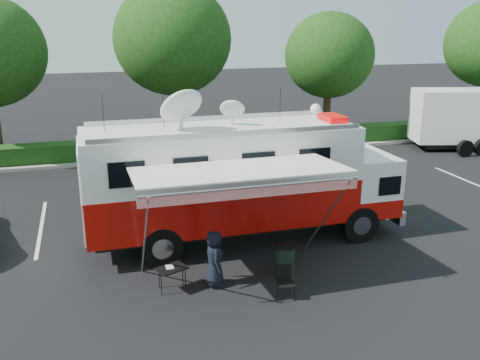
% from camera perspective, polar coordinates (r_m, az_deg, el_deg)
% --- Properties ---
extents(ground_plane, '(120.00, 120.00, 0.00)m').
position_cam_1_polar(ground_plane, '(17.73, 0.46, -6.34)').
color(ground_plane, black).
rests_on(ground_plane, ground).
extents(back_border, '(60.00, 6.14, 8.87)m').
position_cam_1_polar(back_border, '(29.16, -4.84, 12.92)').
color(back_border, '#9E998E').
rests_on(back_border, ground_plane).
extents(stall_lines, '(24.12, 5.50, 0.01)m').
position_cam_1_polar(stall_lines, '(20.30, -3.35, -3.27)').
color(stall_lines, silver).
rests_on(stall_lines, ground_plane).
extents(command_truck, '(10.12, 2.78, 4.86)m').
position_cam_1_polar(command_truck, '(16.99, 0.19, 0.09)').
color(command_truck, black).
rests_on(command_truck, ground_plane).
extents(awning, '(5.52, 2.84, 3.33)m').
position_cam_1_polar(awning, '(13.79, 0.00, 0.64)').
color(awning, silver).
rests_on(awning, ground_plane).
extents(person, '(0.56, 0.81, 1.58)m').
position_cam_1_polar(person, '(14.89, -2.70, -11.13)').
color(person, black).
rests_on(person, ground_plane).
extents(folding_table, '(0.93, 0.80, 0.66)m').
position_cam_1_polar(folding_table, '(14.47, -7.29, -9.42)').
color(folding_table, black).
rests_on(folding_table, ground_plane).
extents(folding_chair, '(0.50, 0.53, 0.89)m').
position_cam_1_polar(folding_chair, '(14.12, 4.80, -10.44)').
color(folding_chair, black).
rests_on(folding_chair, ground_plane).
extents(trash_bin, '(0.60, 0.60, 0.89)m').
position_cam_1_polar(trash_bin, '(15.30, 4.83, -8.49)').
color(trash_bin, black).
rests_on(trash_bin, ground_plane).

